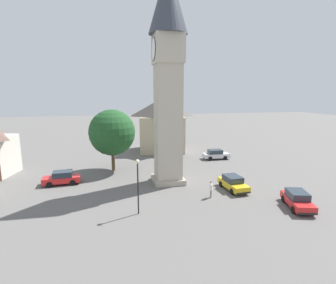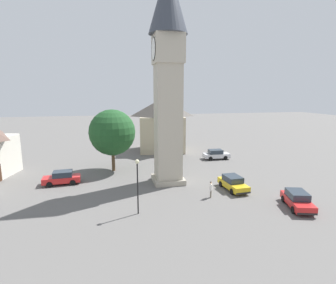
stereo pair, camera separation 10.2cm
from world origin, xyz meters
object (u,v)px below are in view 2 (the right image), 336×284
at_px(lamp_post, 137,178).
at_px(car_silver_kerb, 62,178).
at_px(car_blue_kerb, 233,183).
at_px(car_red_corner, 297,200).
at_px(clock_tower, 168,59).
at_px(road_sign, 175,155).
at_px(car_white_side, 216,154).
at_px(building_terrace_right, 162,124).
at_px(pedestrian, 211,188).
at_px(tree, 112,132).

bearing_deg(lamp_post, car_silver_kerb, -141.24).
relative_size(car_blue_kerb, lamp_post, 0.86).
xyz_separation_m(car_silver_kerb, car_red_corner, (11.61, 22.08, 0.00)).
relative_size(clock_tower, road_sign, 8.53).
xyz_separation_m(car_blue_kerb, car_white_side, (-13.15, 3.62, 0.00)).
bearing_deg(road_sign, building_terrace_right, 177.10).
distance_m(pedestrian, tree, 15.59).
distance_m(clock_tower, car_blue_kerb, 15.23).
xyz_separation_m(car_silver_kerb, building_terrace_right, (-15.26, 14.96, 4.08)).
bearing_deg(pedestrian, road_sign, -175.48).
bearing_deg(tree, car_silver_kerb, -55.09).
distance_m(car_silver_kerb, tree, 8.51).
xyz_separation_m(car_blue_kerb, car_silver_kerb, (-6.08, -18.43, 0.00)).
xyz_separation_m(car_blue_kerb, road_sign, (-9.57, -4.07, 1.14)).
bearing_deg(car_red_corner, road_sign, -152.94).
xyz_separation_m(tree, road_sign, (0.65, 8.42, -3.34)).
relative_size(clock_tower, car_red_corner, 5.38).
bearing_deg(building_terrace_right, tree, -39.05).
bearing_deg(tree, car_white_side, 100.29).
bearing_deg(road_sign, pedestrian, 4.52).
height_order(car_blue_kerb, car_red_corner, same).
height_order(car_silver_kerb, building_terrace_right, building_terrace_right).
height_order(car_blue_kerb, car_white_side, same).
bearing_deg(pedestrian, car_white_side, 155.14).
distance_m(car_white_side, pedestrian, 16.21).
xyz_separation_m(car_silver_kerb, road_sign, (-3.49, 14.36, 1.14)).
bearing_deg(lamp_post, road_sign, 153.10).
relative_size(car_silver_kerb, pedestrian, 2.50).
bearing_deg(pedestrian, car_blue_kerb, 115.98).
xyz_separation_m(clock_tower, car_red_corner, (9.57, 9.97, -13.25)).
height_order(car_red_corner, pedestrian, pedestrian).
relative_size(lamp_post, road_sign, 1.74).
bearing_deg(building_terrace_right, car_silver_kerb, -44.42).
relative_size(clock_tower, lamp_post, 4.89).
xyz_separation_m(lamp_post, road_sign, (-13.10, 6.65, -1.38)).
height_order(clock_tower, car_white_side, clock_tower).
bearing_deg(car_silver_kerb, clock_tower, 80.44).
bearing_deg(tree, car_red_corner, 45.69).
distance_m(car_white_side, tree, 16.98).
height_order(car_white_side, building_terrace_right, building_terrace_right).
relative_size(car_red_corner, road_sign, 1.59).
relative_size(car_red_corner, tree, 0.54).
xyz_separation_m(clock_tower, building_terrace_right, (-17.30, 2.85, -9.17)).
height_order(car_white_side, lamp_post, lamp_post).
xyz_separation_m(car_blue_kerb, car_red_corner, (5.54, 3.64, 0.00)).
distance_m(clock_tower, car_white_side, 18.91).
distance_m(car_silver_kerb, lamp_post, 12.58).
relative_size(car_white_side, building_terrace_right, 0.44).
bearing_deg(road_sign, car_white_side, 114.97).
xyz_separation_m(tree, lamp_post, (13.75, 1.78, -1.96)).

